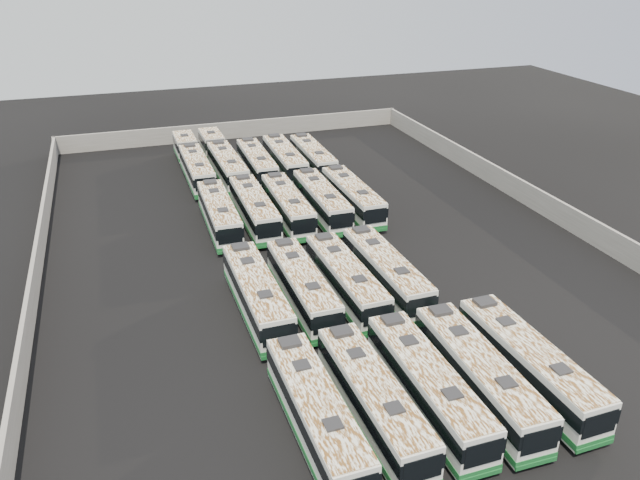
{
  "coord_description": "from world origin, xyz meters",
  "views": [
    {
      "loc": [
        -15.21,
        -43.34,
        23.43
      ],
      "look_at": [
        -0.65,
        -0.15,
        1.6
      ],
      "focal_mm": 35.0,
      "sensor_mm": 36.0,
      "label": 1
    }
  ],
  "objects_px": {
    "bus_back_right": "(285,160)",
    "bus_back_center": "(257,163)",
    "bus_midback_far_left": "(219,214)",
    "bus_front_left": "(373,399)",
    "bus_midfront_center": "(346,280)",
    "bus_back_left": "(222,159)",
    "bus_midback_left": "(254,209)",
    "bus_back_far_right": "(313,158)",
    "bus_midfront_right": "(386,272)",
    "bus_midback_far_right": "(352,197)",
    "bus_back_far_left": "(193,161)",
    "bus_front_far_left": "(316,414)",
    "bus_front_right": "(478,375)",
    "bus_front_far_right": "(528,364)",
    "bus_midfront_far_left": "(257,294)",
    "bus_midback_right": "(322,201)",
    "bus_midback_center": "(287,205)",
    "bus_midfront_left": "(302,287)",
    "bus_front_center": "(427,386)"
  },
  "relations": [
    {
      "from": "bus_back_right",
      "to": "bus_back_center",
      "type": "bearing_deg",
      "value": -177.0
    },
    {
      "from": "bus_midback_far_left",
      "to": "bus_back_right",
      "type": "bearing_deg",
      "value": 53.69
    },
    {
      "from": "bus_front_left",
      "to": "bus_midback_far_left",
      "type": "bearing_deg",
      "value": 95.51
    },
    {
      "from": "bus_midfront_center",
      "to": "bus_back_left",
      "type": "xyz_separation_m",
      "value": [
        -3.29,
        30.29,
        0.03
      ]
    },
    {
      "from": "bus_midback_left",
      "to": "bus_back_right",
      "type": "distance_m",
      "value": 14.09
    },
    {
      "from": "bus_midback_left",
      "to": "bus_back_far_right",
      "type": "distance_m",
      "value": 15.69
    },
    {
      "from": "bus_midfront_right",
      "to": "bus_midback_far_right",
      "type": "bearing_deg",
      "value": 76.92
    },
    {
      "from": "bus_midback_left",
      "to": "bus_back_far_left",
      "type": "xyz_separation_m",
      "value": [
        -3.31,
        15.47,
        -0.05
      ]
    },
    {
      "from": "bus_back_far_left",
      "to": "bus_back_center",
      "type": "bearing_deg",
      "value": -24.86
    },
    {
      "from": "bus_back_center",
      "to": "bus_front_far_left",
      "type": "bearing_deg",
      "value": -98.03
    },
    {
      "from": "bus_front_right",
      "to": "bus_midback_far_right",
      "type": "bearing_deg",
      "value": 84.29
    },
    {
      "from": "bus_front_far_right",
      "to": "bus_midback_far_left",
      "type": "xyz_separation_m",
      "value": [
        -12.82,
        27.43,
        -0.04
      ]
    },
    {
      "from": "bus_midfront_right",
      "to": "bus_midback_left",
      "type": "bearing_deg",
      "value": 112.15
    },
    {
      "from": "bus_midfront_far_left",
      "to": "bus_back_far_left",
      "type": "distance_m",
      "value": 30.45
    },
    {
      "from": "bus_midback_right",
      "to": "bus_back_far_right",
      "type": "bearing_deg",
      "value": 76.25
    },
    {
      "from": "bus_front_far_left",
      "to": "bus_back_left",
      "type": "relative_size",
      "value": 0.63
    },
    {
      "from": "bus_midfront_center",
      "to": "bus_midback_center",
      "type": "bearing_deg",
      "value": 89.28
    },
    {
      "from": "bus_back_center",
      "to": "bus_back_far_right",
      "type": "height_order",
      "value": "bus_back_center"
    },
    {
      "from": "bus_midfront_left",
      "to": "bus_back_left",
      "type": "xyz_separation_m",
      "value": [
        -0.06,
        30.2,
        0.04
      ]
    },
    {
      "from": "bus_midback_far_right",
      "to": "bus_midfront_right",
      "type": "bearing_deg",
      "value": -102.22
    },
    {
      "from": "bus_midback_left",
      "to": "bus_back_far_left",
      "type": "distance_m",
      "value": 15.82
    },
    {
      "from": "bus_front_center",
      "to": "bus_back_center",
      "type": "distance_m",
      "value": 39.91
    },
    {
      "from": "bus_back_right",
      "to": "bus_midback_left",
      "type": "bearing_deg",
      "value": -115.54
    },
    {
      "from": "bus_front_far_left",
      "to": "bus_back_center",
      "type": "xyz_separation_m",
      "value": [
        6.42,
        40.05,
        0.01
      ]
    },
    {
      "from": "bus_front_left",
      "to": "bus_back_center",
      "type": "relative_size",
      "value": 0.99
    },
    {
      "from": "bus_front_left",
      "to": "bus_midfront_center",
      "type": "height_order",
      "value": "bus_midfront_center"
    },
    {
      "from": "bus_front_far_left",
      "to": "bus_front_center",
      "type": "xyz_separation_m",
      "value": [
        6.42,
        0.14,
        0.03
      ]
    },
    {
      "from": "bus_midback_far_left",
      "to": "bus_back_far_left",
      "type": "xyz_separation_m",
      "value": [
        -0.09,
        15.58,
        -0.01
      ]
    },
    {
      "from": "bus_back_center",
      "to": "bus_midfront_center",
      "type": "bearing_deg",
      "value": -88.94
    },
    {
      "from": "bus_front_left",
      "to": "bus_midback_left",
      "type": "height_order",
      "value": "bus_midback_left"
    },
    {
      "from": "bus_midfront_far_left",
      "to": "bus_midback_right",
      "type": "distance_m",
      "value": 17.77
    },
    {
      "from": "bus_front_center",
      "to": "bus_midfront_center",
      "type": "bearing_deg",
      "value": 89.81
    },
    {
      "from": "bus_midfront_right",
      "to": "bus_midback_right",
      "type": "distance_m",
      "value": 14.73
    },
    {
      "from": "bus_back_center",
      "to": "bus_midback_far_right",
      "type": "bearing_deg",
      "value": -62.34
    },
    {
      "from": "bus_front_right",
      "to": "bus_front_far_left",
      "type": "bearing_deg",
      "value": -178.97
    },
    {
      "from": "bus_midfront_right",
      "to": "bus_midback_center",
      "type": "distance_m",
      "value": 15.04
    },
    {
      "from": "bus_midback_right",
      "to": "bus_midback_far_right",
      "type": "distance_m",
      "value": 3.1
    },
    {
      "from": "bus_back_far_left",
      "to": "bus_back_center",
      "type": "xyz_separation_m",
      "value": [
        6.53,
        -3.0,
        0.02
      ]
    },
    {
      "from": "bus_midfront_far_left",
      "to": "bus_midfront_center",
      "type": "bearing_deg",
      "value": -0.23
    },
    {
      "from": "bus_front_left",
      "to": "bus_back_left",
      "type": "relative_size",
      "value": 0.63
    },
    {
      "from": "bus_front_right",
      "to": "bus_midback_center",
      "type": "xyz_separation_m",
      "value": [
        -3.24,
        27.38,
        -0.04
      ]
    },
    {
      "from": "bus_midback_far_left",
      "to": "bus_back_center",
      "type": "relative_size",
      "value": 0.99
    },
    {
      "from": "bus_front_far_right",
      "to": "bus_front_center",
      "type": "bearing_deg",
      "value": 177.8
    },
    {
      "from": "bus_midfront_far_left",
      "to": "bus_midfront_center",
      "type": "relative_size",
      "value": 1.03
    },
    {
      "from": "bus_midfront_center",
      "to": "bus_back_right",
      "type": "bearing_deg",
      "value": 82.17
    },
    {
      "from": "bus_midback_far_right",
      "to": "bus_back_center",
      "type": "height_order",
      "value": "bus_midback_far_right"
    },
    {
      "from": "bus_front_right",
      "to": "bus_front_left",
      "type": "bearing_deg",
      "value": -179.73
    },
    {
      "from": "bus_midback_far_right",
      "to": "bus_back_center",
      "type": "xyz_separation_m",
      "value": [
        -6.29,
        12.58,
        -0.01
      ]
    },
    {
      "from": "bus_midback_left",
      "to": "bus_midfront_center",
      "type": "bearing_deg",
      "value": -77.54
    },
    {
      "from": "bus_front_center",
      "to": "bus_midback_center",
      "type": "height_order",
      "value": "bus_front_center"
    }
  ]
}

